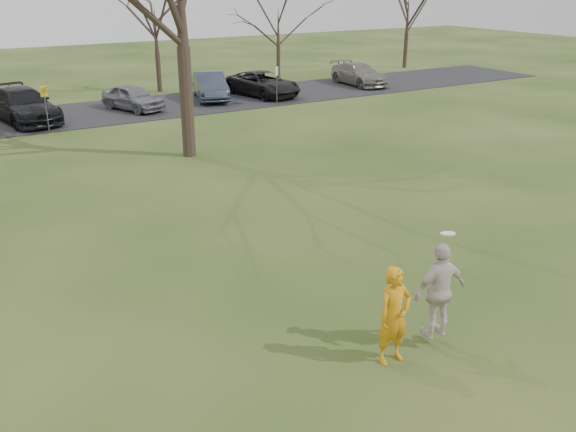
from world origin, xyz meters
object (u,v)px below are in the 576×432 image
object	(u,v)px
car_6	(263,84)
catching_play	(440,291)
car_3	(23,105)
car_4	(133,97)
car_7	(359,74)
car_5	(210,86)
player_defender	(394,315)

from	to	relation	value
car_6	catching_play	bearing A→B (deg)	-122.11
car_3	catching_play	size ratio (longest dim) A/B	2.53
car_4	catching_play	xyz separation A→B (m)	(-1.91, -24.73, 0.48)
car_4	car_7	distance (m)	15.06
car_5	car_7	bearing A→B (deg)	14.14
player_defender	car_4	bearing A→B (deg)	83.59
car_4	car_7	bearing A→B (deg)	-18.58
player_defender	car_7	size ratio (longest dim) A/B	0.41
car_7	catching_play	distance (m)	30.29
car_7	car_3	bearing A→B (deg)	-176.44
player_defender	car_5	distance (m)	26.57
player_defender	car_5	xyz separation A→B (m)	(7.73, 25.42, -0.16)
car_7	car_5	bearing A→B (deg)	-179.48
player_defender	car_4	distance (m)	24.89
player_defender	catching_play	distance (m)	1.09
car_3	catching_play	xyz separation A→B (m)	(3.50, -24.71, 0.35)
car_4	car_6	world-z (taller)	car_6
car_6	player_defender	bearing A→B (deg)	-124.23
catching_play	car_4	bearing A→B (deg)	85.59
car_4	car_7	xyz separation A→B (m)	(15.06, 0.36, 0.02)
catching_play	car_3	bearing A→B (deg)	98.06
car_4	catching_play	bearing A→B (deg)	-114.35
car_5	car_6	bearing A→B (deg)	5.52
player_defender	car_6	xyz separation A→B (m)	(10.84, 24.84, -0.21)
car_6	car_5	bearing A→B (deg)	158.75
car_4	car_7	size ratio (longest dim) A/B	0.83
player_defender	car_6	bearing A→B (deg)	66.89
car_5	car_6	xyz separation A→B (m)	(3.11, -0.58, -0.05)
car_4	car_3	bearing A→B (deg)	160.33
car_5	catching_play	distance (m)	26.30
catching_play	player_defender	bearing A→B (deg)	178.96
car_3	car_6	xyz separation A→B (m)	(13.27, 0.16, -0.09)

